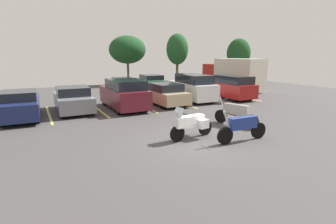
% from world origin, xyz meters
% --- Properties ---
extents(ground, '(44.00, 44.00, 0.10)m').
position_xyz_m(ground, '(0.00, 0.00, -0.05)').
color(ground, '#423F3F').
extents(motorcycle_touring, '(2.14, 0.93, 1.38)m').
position_xyz_m(motorcycle_touring, '(-0.11, 0.38, 0.64)').
color(motorcycle_touring, black).
rests_on(motorcycle_touring, ground).
extents(motorcycle_second, '(0.95, 2.23, 1.32)m').
position_xyz_m(motorcycle_second, '(2.93, 1.08, 0.63)').
color(motorcycle_second, black).
rests_on(motorcycle_second, ground).
extents(motorcycle_third, '(2.36, 0.62, 1.33)m').
position_xyz_m(motorcycle_third, '(1.51, -0.87, 0.59)').
color(motorcycle_third, black).
rests_on(motorcycle_third, ground).
extents(parking_stripes, '(23.11, 5.15, 0.01)m').
position_xyz_m(parking_stripes, '(-2.11, 7.92, 0.00)').
color(parking_stripes, '#EAE066').
rests_on(parking_stripes, ground).
extents(car_navy, '(1.92, 4.73, 1.54)m').
position_xyz_m(car_navy, '(-6.32, 7.58, 0.75)').
color(car_navy, navy).
rests_on(car_navy, ground).
extents(car_grey, '(1.98, 4.32, 1.53)m').
position_xyz_m(car_grey, '(-3.58, 8.12, 0.73)').
color(car_grey, slate).
rests_on(car_grey, ground).
extents(car_maroon, '(1.94, 4.70, 1.87)m').
position_xyz_m(car_maroon, '(-0.56, 7.53, 0.94)').
color(car_maroon, maroon).
rests_on(car_maroon, ground).
extents(car_tan, '(1.94, 4.89, 1.48)m').
position_xyz_m(car_tan, '(2.34, 7.83, 0.72)').
color(car_tan, tan).
rests_on(car_tan, ground).
extents(car_white, '(2.07, 4.72, 1.96)m').
position_xyz_m(car_white, '(5.04, 8.15, 0.98)').
color(car_white, white).
rests_on(car_white, ground).
extents(car_red, '(1.90, 4.64, 1.83)m').
position_xyz_m(car_red, '(8.08, 7.51, 0.92)').
color(car_red, maroon).
rests_on(car_red, ground).
extents(car_far_champagne, '(1.94, 4.34, 1.36)m').
position_xyz_m(car_far_champagne, '(1.83, 15.10, 0.68)').
color(car_far_champagne, '#C1B289').
rests_on(car_far_champagne, ground).
extents(car_far_green, '(2.23, 4.92, 1.49)m').
position_xyz_m(car_far_green, '(4.71, 15.28, 0.74)').
color(car_far_green, '#235638').
rests_on(car_far_green, ground).
extents(box_truck, '(2.81, 6.28, 3.04)m').
position_xyz_m(box_truck, '(11.43, 10.93, 1.60)').
color(box_truck, '#A51E19').
rests_on(box_truck, ground).
extents(tree_center, '(2.46, 2.46, 5.71)m').
position_xyz_m(tree_center, '(9.15, 17.75, 3.98)').
color(tree_center, '#4C3823').
rests_on(tree_center, ground).
extents(tree_rear, '(4.18, 4.18, 5.54)m').
position_xyz_m(tree_rear, '(4.40, 20.95, 3.95)').
color(tree_rear, '#4C3823').
rests_on(tree_rear, ground).
extents(tree_left, '(2.79, 2.79, 5.30)m').
position_xyz_m(tree_left, '(16.66, 16.07, 3.56)').
color(tree_left, '#4C3823').
rests_on(tree_left, ground).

